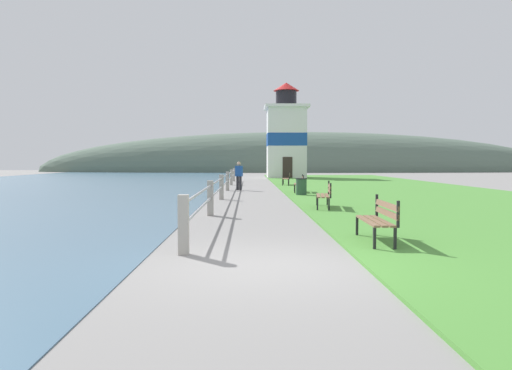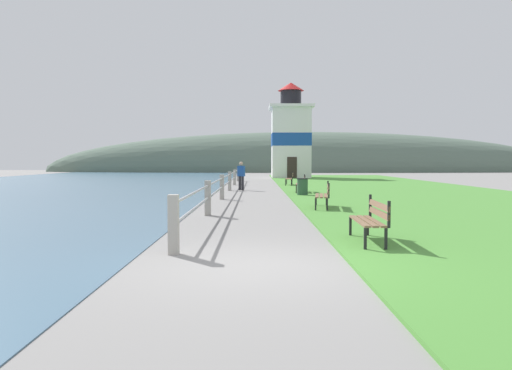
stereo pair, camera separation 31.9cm
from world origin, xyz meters
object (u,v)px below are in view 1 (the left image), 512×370
Objects in this scene: park_bench_by_lighthouse at (287,178)px; lighthouse at (286,137)px; trash_bin at (301,187)px; park_bench_near at (379,217)px; person_strolling at (239,175)px; park_bench_midway at (325,194)px; park_bench_far at (300,183)px.

lighthouse is (1.05, 14.87, 3.37)m from park_bench_by_lighthouse.
trash_bin is (-0.08, -9.51, -0.11)m from park_bench_by_lighthouse.
park_bench_near is at bearing 95.93° from park_bench_by_lighthouse.
lighthouse is 5.66× the size of person_strolling.
park_bench_midway is (0.04, 7.14, 0.00)m from park_bench_near.
park_bench_near is 18.44m from person_strolling.
person_strolling reaches higher than park_bench_by_lighthouse.
park_bench_by_lighthouse is (-0.01, 23.03, -0.00)m from park_bench_near.
park_bench_far is at bearing 85.72° from trash_bin.
person_strolling is (-3.16, 2.67, 0.33)m from park_bench_far.
person_strolling is (-3.09, -4.86, 0.33)m from park_bench_by_lighthouse.
park_bench_far is at bearing -92.53° from lighthouse.
park_bench_near is 13.52m from trash_bin.
park_bench_far is at bearing -105.67° from person_strolling.
person_strolling is 1.91× the size of trash_bin.
park_bench_midway is 1.15× the size of park_bench_far.
park_bench_by_lighthouse is at bearing -82.46° from park_bench_midway.
person_strolling is at bearing -66.73° from park_bench_midway.
trash_bin is (-1.14, -24.38, -3.48)m from lighthouse.
park_bench_by_lighthouse is 0.19× the size of lighthouse.
park_bench_midway is 0.22× the size of lighthouse.
park_bench_far is (0.01, 8.36, -0.00)m from park_bench_midway.
park_bench_by_lighthouse is 2.09× the size of trash_bin.
park_bench_far is at bearing -82.72° from park_bench_midway.
park_bench_far and park_bench_by_lighthouse have the same top height.
park_bench_near is 15.50m from park_bench_far.
lighthouse reaches higher than trash_bin.
park_bench_near is at bearing -91.57° from lighthouse.
park_bench_midway is 1.22× the size of person_strolling.
park_bench_near is 23.03m from park_bench_by_lighthouse.
park_bench_by_lighthouse is 5.77m from person_strolling.
park_bench_by_lighthouse is 1.09× the size of person_strolling.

